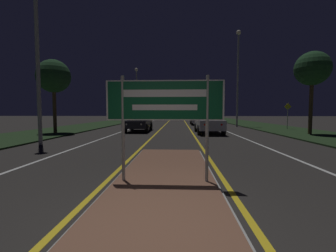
{
  "coord_description": "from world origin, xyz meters",
  "views": [
    {
      "loc": [
        0.29,
        -2.77,
        1.58
      ],
      "look_at": [
        0.0,
        3.46,
        1.18
      ],
      "focal_mm": 24.0,
      "sensor_mm": 36.0,
      "label": 1
    }
  ],
  "objects": [
    {
      "name": "ground_plane",
      "position": [
        0.0,
        0.0,
        0.0
      ],
      "size": [
        160.0,
        160.0,
        0.0
      ],
      "primitive_type": "plane",
      "color": "#282623"
    },
    {
      "name": "median_island",
      "position": [
        0.0,
        1.96,
        0.04
      ],
      "size": [
        2.29,
        8.03,
        0.1
      ],
      "color": "#999993",
      "rests_on": "ground_plane"
    },
    {
      "name": "verge_left",
      "position": [
        -9.5,
        20.0,
        0.04
      ],
      "size": [
        5.0,
        100.0,
        0.08
      ],
      "color": "#1E3319",
      "rests_on": "ground_plane"
    },
    {
      "name": "verge_right",
      "position": [
        9.5,
        20.0,
        0.04
      ],
      "size": [
        5.0,
        100.0,
        0.08
      ],
      "color": "#1E3319",
      "rests_on": "ground_plane"
    },
    {
      "name": "centre_line_yellow_left",
      "position": [
        -1.34,
        25.0,
        0.0
      ],
      "size": [
        0.12,
        70.0,
        0.01
      ],
      "color": "gold",
      "rests_on": "ground_plane"
    },
    {
      "name": "centre_line_yellow_right",
      "position": [
        1.34,
        25.0,
        0.0
      ],
      "size": [
        0.12,
        70.0,
        0.01
      ],
      "color": "gold",
      "rests_on": "ground_plane"
    },
    {
      "name": "lane_line_white_left",
      "position": [
        -4.2,
        25.0,
        0.0
      ],
      "size": [
        0.12,
        70.0,
        0.01
      ],
      "color": "silver",
      "rests_on": "ground_plane"
    },
    {
      "name": "lane_line_white_right",
      "position": [
        4.2,
        25.0,
        0.0
      ],
      "size": [
        0.12,
        70.0,
        0.01
      ],
      "color": "silver",
      "rests_on": "ground_plane"
    },
    {
      "name": "edge_line_white_left",
      "position": [
        -7.2,
        25.0,
        0.0
      ],
      "size": [
        0.1,
        70.0,
        0.01
      ],
      "color": "silver",
      "rests_on": "ground_plane"
    },
    {
      "name": "edge_line_white_right",
      "position": [
        7.2,
        25.0,
        0.0
      ],
      "size": [
        0.1,
        70.0,
        0.01
      ],
      "color": "silver",
      "rests_on": "ground_plane"
    },
    {
      "name": "highway_sign",
      "position": [
        0.0,
        1.96,
        1.72
      ],
      "size": [
        2.48,
        0.07,
        2.24
      ],
      "color": "#9E9E99",
      "rests_on": "median_island"
    },
    {
      "name": "streetlight_left_near",
      "position": [
        -6.37,
        7.7,
        5.74
      ],
      "size": [
        0.46,
        0.46,
        9.5
      ],
      "color": "#9E9E99",
      "rests_on": "ground_plane"
    },
    {
      "name": "streetlight_left_far",
      "position": [
        -6.6,
        34.04,
        5.69
      ],
      "size": [
        0.53,
        0.53,
        8.72
      ],
      "color": "#9E9E99",
      "rests_on": "ground_plane"
    },
    {
      "name": "streetlight_right_near",
      "position": [
        6.4,
        20.98,
        6.05
      ],
      "size": [
        0.48,
        0.48,
        9.89
      ],
      "color": "#9E9E99",
      "rests_on": "ground_plane"
    },
    {
      "name": "car_receding_0",
      "position": [
        2.5,
        13.63,
        0.78
      ],
      "size": [
        1.85,
        4.35,
        1.47
      ],
      "color": "#B7B7BC",
      "rests_on": "ground_plane"
    },
    {
      "name": "car_receding_1",
      "position": [
        2.7,
        24.46,
        0.75
      ],
      "size": [
        1.88,
        4.25,
        1.42
      ],
      "color": "#B7B7BC",
      "rests_on": "ground_plane"
    },
    {
      "name": "car_approaching_0",
      "position": [
        -2.89,
        15.12,
        0.76
      ],
      "size": [
        1.85,
        4.08,
        1.44
      ],
      "color": "black",
      "rests_on": "ground_plane"
    },
    {
      "name": "warning_sign",
      "position": [
        9.83,
        17.31,
        1.44
      ],
      "size": [
        0.6,
        0.06,
        2.25
      ],
      "color": "#9E9E99",
      "rests_on": "verge_right"
    },
    {
      "name": "roadside_palm_left",
      "position": [
        -8.54,
        12.88,
        4.06
      ],
      "size": [
        2.31,
        2.31,
        5.17
      ],
      "color": "#4C3823",
      "rests_on": "verge_left"
    },
    {
      "name": "roadside_palm_right",
      "position": [
        9.15,
        12.73,
        4.4
      ],
      "size": [
        2.23,
        2.23,
        5.48
      ],
      "color": "#4C3823",
      "rests_on": "verge_right"
    }
  ]
}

